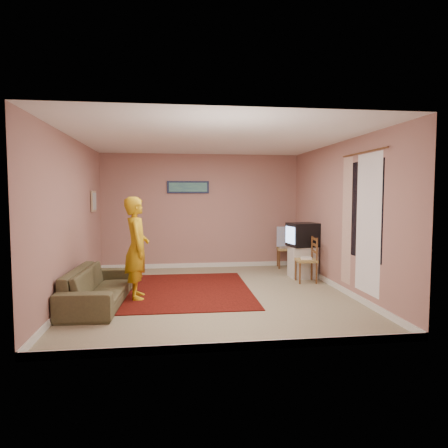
{
  "coord_description": "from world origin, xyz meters",
  "views": [
    {
      "loc": [
        -0.67,
        -6.64,
        1.69
      ],
      "look_at": [
        0.28,
        0.6,
        1.14
      ],
      "focal_mm": 32.0,
      "sensor_mm": 36.0,
      "label": 1
    }
  ],
  "objects": [
    {
      "name": "wall_left",
      "position": [
        -2.25,
        0.0,
        1.3
      ],
      "size": [
        0.02,
        5.0,
        2.6
      ],
      "primitive_type": "cube",
      "color": "#9F7168",
      "rests_on": "ground"
    },
    {
      "name": "baseboard_right",
      "position": [
        2.24,
        0.0,
        0.05
      ],
      "size": [
        0.02,
        5.0,
        0.1
      ],
      "primitive_type": "cube",
      "color": "silver",
      "rests_on": "ground"
    },
    {
      "name": "chair_b",
      "position": [
        1.88,
        0.67,
        0.53
      ],
      "size": [
        0.4,
        0.42,
        0.47
      ],
      "rotation": [
        0.0,
        0.0,
        -1.64
      ],
      "color": "tan",
      "rests_on": "ground"
    },
    {
      "name": "curtain_sheer",
      "position": [
        2.23,
        -1.05,
        1.25
      ],
      "size": [
        0.01,
        0.75,
        2.1
      ],
      "primitive_type": "cube",
      "color": "white",
      "rests_on": "wall_right"
    },
    {
      "name": "wall_back",
      "position": [
        0.0,
        2.5,
        1.3
      ],
      "size": [
        4.5,
        0.02,
        2.6
      ],
      "primitive_type": "cube",
      "color": "#9F7168",
      "rests_on": "ground"
    },
    {
      "name": "curtain_rod",
      "position": [
        2.2,
        -0.9,
        2.32
      ],
      "size": [
        0.02,
        1.4,
        0.02
      ],
      "primitive_type": "cylinder",
      "rotation": [
        1.57,
        0.0,
        0.0
      ],
      "color": "brown",
      "rests_on": "wall_right"
    },
    {
      "name": "wall_front",
      "position": [
        0.0,
        -2.5,
        1.3
      ],
      "size": [
        4.5,
        0.02,
        2.6
      ],
      "primitive_type": "cube",
      "color": "#9F7168",
      "rests_on": "ground"
    },
    {
      "name": "chair_a",
      "position": [
        1.93,
        2.2,
        0.54
      ],
      "size": [
        0.46,
        0.44,
        0.48
      ],
      "rotation": [
        0.0,
        0.0,
        -0.15
      ],
      "color": "tan",
      "rests_on": "ground"
    },
    {
      "name": "baseboard_left",
      "position": [
        -2.24,
        0.0,
        0.05
      ],
      "size": [
        0.02,
        5.0,
        0.1
      ],
      "primitive_type": "cube",
      "color": "silver",
      "rests_on": "ground"
    },
    {
      "name": "blue_throw",
      "position": [
        1.93,
        2.2,
        0.72
      ],
      "size": [
        0.44,
        0.05,
        0.46
      ],
      "primitive_type": "cube",
      "color": "#9BB7FD",
      "rests_on": "chair_a"
    },
    {
      "name": "picture_back",
      "position": [
        -0.3,
        2.47,
        1.85
      ],
      "size": [
        0.95,
        0.04,
        0.28
      ],
      "color": "#151E3C",
      "rests_on": "wall_back"
    },
    {
      "name": "ground",
      "position": [
        0.0,
        0.0,
        0.0
      ],
      "size": [
        5.0,
        5.0,
        0.0
      ],
      "primitive_type": "plane",
      "color": "gray",
      "rests_on": "ground"
    },
    {
      "name": "ceiling",
      "position": [
        0.0,
        0.0,
        2.6
      ],
      "size": [
        4.5,
        5.0,
        0.02
      ],
      "primitive_type": "cube",
      "color": "white",
      "rests_on": "wall_back"
    },
    {
      "name": "baseboard_back",
      "position": [
        0.0,
        2.49,
        0.05
      ],
      "size": [
        4.5,
        0.02,
        0.1
      ],
      "primitive_type": "cube",
      "color": "silver",
      "rests_on": "ground"
    },
    {
      "name": "tv_cabinet",
      "position": [
        1.95,
        1.09,
        0.32
      ],
      "size": [
        0.5,
        0.45,
        0.64
      ],
      "primitive_type": "cube",
      "color": "silver",
      "rests_on": "ground"
    },
    {
      "name": "game_console",
      "position": [
        1.88,
        0.67,
        0.47
      ],
      "size": [
        0.22,
        0.17,
        0.04
      ],
      "primitive_type": "cube",
      "rotation": [
        0.0,
        0.0,
        -0.15
      ],
      "color": "white",
      "rests_on": "chair_b"
    },
    {
      "name": "picture_left",
      "position": [
        -2.22,
        1.6,
        1.55
      ],
      "size": [
        0.04,
        0.38,
        0.42
      ],
      "color": "tan",
      "rests_on": "wall_left"
    },
    {
      "name": "sofa",
      "position": [
        -1.8,
        -0.45,
        0.28
      ],
      "size": [
        0.85,
        1.97,
        0.57
      ],
      "primitive_type": "imported",
      "rotation": [
        0.0,
        0.0,
        1.52
      ],
      "color": "brown",
      "rests_on": "ground"
    },
    {
      "name": "wall_right",
      "position": [
        2.25,
        0.0,
        1.3
      ],
      "size": [
        0.02,
        5.0,
        2.6
      ],
      "primitive_type": "cube",
      "color": "#9F7168",
      "rests_on": "ground"
    },
    {
      "name": "curtain_floral",
      "position": [
        2.21,
        -0.35,
        1.25
      ],
      "size": [
        0.01,
        0.35,
        2.1
      ],
      "primitive_type": "cube",
      "color": "beige",
      "rests_on": "wall_right"
    },
    {
      "name": "crt_tv",
      "position": [
        1.94,
        1.09,
        0.87
      ],
      "size": [
        0.62,
        0.57,
        0.48
      ],
      "rotation": [
        0.0,
        0.0,
        0.15
      ],
      "color": "black",
      "rests_on": "tv_cabinet"
    },
    {
      "name": "dvd_player",
      "position": [
        1.93,
        2.2,
        0.48
      ],
      "size": [
        0.36,
        0.28,
        0.06
      ],
      "primitive_type": "cube",
      "rotation": [
        0.0,
        0.0,
        -0.16
      ],
      "color": "silver",
      "rests_on": "chair_a"
    },
    {
      "name": "person",
      "position": [
        -1.24,
        -0.13,
        0.83
      ],
      "size": [
        0.45,
        0.64,
        1.65
      ],
      "primitive_type": "imported",
      "rotation": [
        0.0,
        0.0,
        1.67
      ],
      "color": "#C59612",
      "rests_on": "ground"
    },
    {
      "name": "window",
      "position": [
        2.24,
        -0.9,
        1.45
      ],
      "size": [
        0.01,
        1.1,
        1.5
      ],
      "primitive_type": "cube",
      "color": "black",
      "rests_on": "wall_right"
    },
    {
      "name": "baseboard_front",
      "position": [
        0.0,
        -2.49,
        0.05
      ],
      "size": [
        4.5,
        0.02,
        0.1
      ],
      "primitive_type": "cube",
      "color": "silver",
      "rests_on": "ground"
    },
    {
      "name": "area_rug",
      "position": [
        -0.42,
        0.3,
        0.01
      ],
      "size": [
        2.25,
        2.79,
        0.01
      ],
      "primitive_type": "cube",
      "rotation": [
        0.0,
        0.0,
        -0.01
      ],
      "color": "black",
      "rests_on": "ground"
    }
  ]
}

